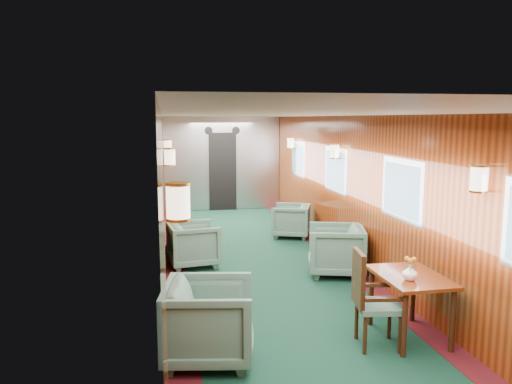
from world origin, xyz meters
TOP-DOWN VIEW (x-y plane):
  - room at (0.00, 0.00)m, footprint 12.00×12.10m
  - bulkhead at (0.00, 5.91)m, footprint 2.98×0.17m
  - windows_right at (1.49, 0.25)m, footprint 0.02×8.60m
  - wall_sconces at (0.00, 0.57)m, footprint 2.97×7.97m
  - dining_table at (1.07, -2.12)m, footprint 0.66×0.94m
  - side_chair at (0.56, -2.23)m, footprint 0.51×0.53m
  - credenza at (-1.34, 1.88)m, footprint 0.30×0.96m
  - flower_vase at (0.98, -2.26)m, footprint 0.20×0.20m
  - armchair_left_near at (-1.09, -2.22)m, footprint 0.99×0.97m
  - armchair_left_far at (-1.05, 0.99)m, footprint 0.87×0.85m
  - armchair_right_near at (1.05, 0.15)m, footprint 1.02×1.00m
  - armchair_right_far at (0.99, 2.64)m, footprint 0.93×0.91m

SIDE VIEW (x-z plane):
  - armchair_right_far at x=0.99m, z-range 0.00..0.66m
  - armchair_left_far at x=-1.05m, z-range 0.00..0.70m
  - armchair_right_near at x=1.05m, z-range 0.00..0.76m
  - armchair_left_near at x=-1.09m, z-range 0.00..0.79m
  - credenza at x=-1.34m, z-range -0.13..1.01m
  - side_chair at x=0.56m, z-range 0.04..1.06m
  - dining_table at x=1.07m, z-range 0.24..0.94m
  - flower_vase at x=0.98m, z-range 0.70..0.86m
  - bulkhead at x=0.00m, z-range -0.01..2.38m
  - windows_right at x=1.49m, z-range 1.05..1.85m
  - room at x=0.00m, z-range 0.43..2.83m
  - wall_sconces at x=0.00m, z-range 1.66..1.91m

